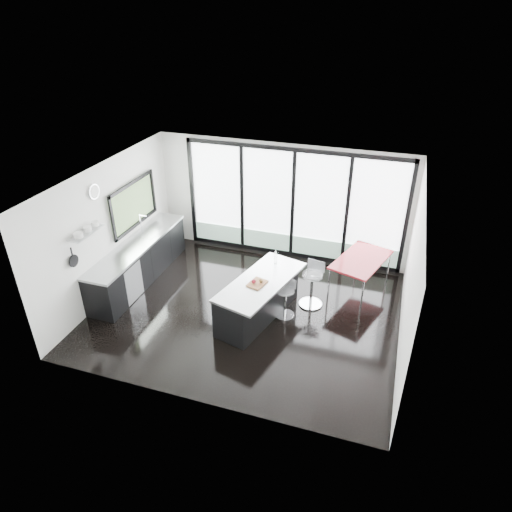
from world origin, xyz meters
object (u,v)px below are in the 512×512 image
(bar_stool_near, at_px, (285,303))
(red_table, at_px, (360,275))
(island, at_px, (258,298))
(bar_stool_far, at_px, (311,289))

(bar_stool_near, height_order, red_table, red_table)
(bar_stool_near, relative_size, red_table, 0.42)
(bar_stool_near, bearing_deg, island, -147.04)
(island, bearing_deg, red_table, 40.69)
(island, height_order, bar_stool_near, island)
(island, xyz_separation_m, red_table, (1.80, 1.54, -0.04))
(bar_stool_far, relative_size, red_table, 0.51)
(red_table, bearing_deg, bar_stool_near, -132.93)
(bar_stool_near, xyz_separation_m, bar_stool_far, (0.42, 0.53, 0.06))
(island, distance_m, bar_stool_far, 1.16)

